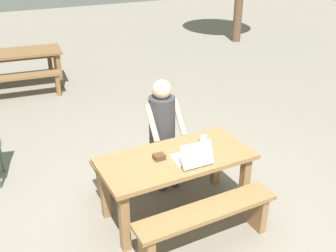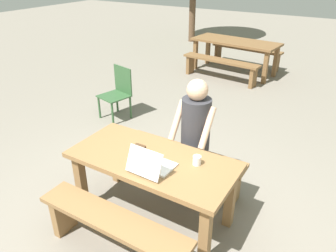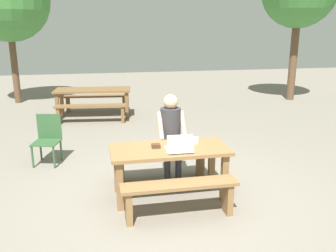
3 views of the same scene
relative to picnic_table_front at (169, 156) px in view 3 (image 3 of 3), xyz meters
The scene contains 13 objects.
ground_plane 0.62m from the picnic_table_front, ahead, with size 30.00×30.00×0.00m, color gray.
picnic_table_front is the anchor object (origin of this frame).
bench_near 0.69m from the picnic_table_front, 90.00° to the right, with size 1.50×0.30×0.48m.
bench_far 0.69m from the picnic_table_front, 90.00° to the left, with size 1.50×0.30×0.48m.
laptop 0.26m from the picnic_table_front, 58.85° to the right, with size 0.36×0.36×0.25m.
small_pouch 0.24m from the picnic_table_front, 169.31° to the left, with size 0.12×0.10×0.06m.
coffee_mug 0.47m from the picnic_table_front, 16.83° to the left, with size 0.08×0.08×0.09m.
person_seated 0.66m from the picnic_table_front, 76.09° to the left, with size 0.43×0.42×1.38m.
plastic_chair 2.57m from the picnic_table_front, 136.97° to the left, with size 0.53×0.53×0.88m.
picnic_table_mid 5.23m from the picnic_table_front, 101.70° to the left, with size 2.08×1.01×0.77m.
bench_mid_south 4.60m from the picnic_table_front, 104.27° to the left, with size 1.83×0.49×0.47m.
bench_mid_north 5.88m from the picnic_table_front, 99.70° to the left, with size 1.83×0.49×0.47m.
tree_left 8.75m from the picnic_table_front, 114.63° to the left, with size 2.55×2.55×4.48m.
Camera 3 is at (-0.98, -4.72, 2.38)m, focal length 38.50 mm.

